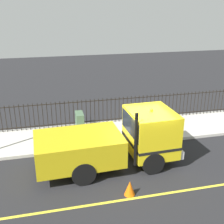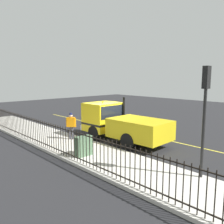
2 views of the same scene
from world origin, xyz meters
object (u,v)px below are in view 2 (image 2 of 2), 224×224
object	(u,v)px
worker_standing	(71,123)
utility_cabinet	(83,146)
work_truck	(117,121)
traffic_cone	(141,131)
traffic_light_near	(205,100)

from	to	relation	value
worker_standing	utility_cabinet	size ratio (longest dim) A/B	1.71
work_truck	worker_standing	xyz separation A→B (m)	(2.32, -1.83, -0.07)
utility_cabinet	traffic_cone	xyz separation A→B (m)	(-5.80, -1.08, -0.36)
utility_cabinet	traffic_cone	bearing A→B (deg)	-169.42
worker_standing	traffic_light_near	distance (m)	8.65
worker_standing	utility_cabinet	world-z (taller)	worker_standing
work_truck	traffic_light_near	world-z (taller)	traffic_light_near
traffic_light_near	work_truck	bearing A→B (deg)	74.77
utility_cabinet	worker_standing	bearing A→B (deg)	-113.36
work_truck	traffic_light_near	distance (m)	7.08
work_truck	worker_standing	world-z (taller)	work_truck
traffic_cone	work_truck	bearing A→B (deg)	-5.52
work_truck	traffic_cone	xyz separation A→B (m)	(-2.14, 0.21, -0.98)
utility_cabinet	traffic_light_near	bearing A→B (deg)	109.51
worker_standing	traffic_cone	xyz separation A→B (m)	(-4.45, 2.04, -0.91)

